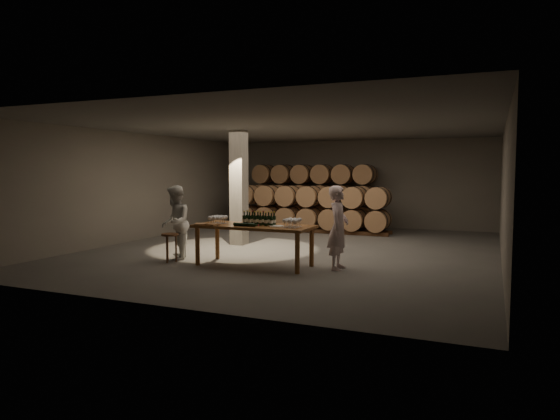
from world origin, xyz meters
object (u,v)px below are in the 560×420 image
at_px(stool, 170,239).
at_px(plate, 277,226).
at_px(bottle_cluster, 259,220).
at_px(notebook_near, 212,225).
at_px(person_woman, 175,223).
at_px(tasting_table, 254,230).
at_px(person_man, 338,228).

bearing_deg(stool, plate, 6.24).
distance_m(bottle_cluster, stool, 2.16).
height_order(notebook_near, person_woman, person_woman).
distance_m(plate, stool, 2.58).
bearing_deg(tasting_table, person_woman, -179.26).
distance_m(bottle_cluster, person_woman, 2.16).
xyz_separation_m(bottle_cluster, notebook_near, (-0.93, -0.40, -0.10)).
relative_size(tasting_table, plate, 8.47).
height_order(tasting_table, plate, plate).
height_order(bottle_cluster, notebook_near, bottle_cluster).
bearing_deg(stool, person_man, 10.66).
relative_size(bottle_cluster, stool, 1.11).
relative_size(notebook_near, person_woman, 0.16).
xyz_separation_m(stool, person_man, (3.76, 0.71, 0.35)).
xyz_separation_m(tasting_table, plate, (0.57, -0.07, 0.11)).
bearing_deg(bottle_cluster, person_woman, -179.13).
bearing_deg(stool, notebook_near, -2.26).
bearing_deg(person_woman, notebook_near, 43.02).
distance_m(plate, person_man, 1.30).
xyz_separation_m(tasting_table, stool, (-1.96, -0.35, -0.26)).
distance_m(stool, person_man, 3.84).
relative_size(tasting_table, person_woman, 1.49).
bearing_deg(plate, bottle_cluster, 169.86).
xyz_separation_m(notebook_near, stool, (-1.15, 0.05, -0.38)).
bearing_deg(notebook_near, person_man, 31.31).
xyz_separation_m(notebook_near, person_woman, (-1.22, 0.37, -0.04)).
relative_size(stool, person_woman, 0.38).
distance_m(bottle_cluster, person_man, 1.72).
height_order(notebook_near, stool, notebook_near).
relative_size(plate, person_woman, 0.18).
bearing_deg(person_woman, stool, -16.43).
xyz_separation_m(plate, person_man, (1.23, 0.43, -0.02)).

